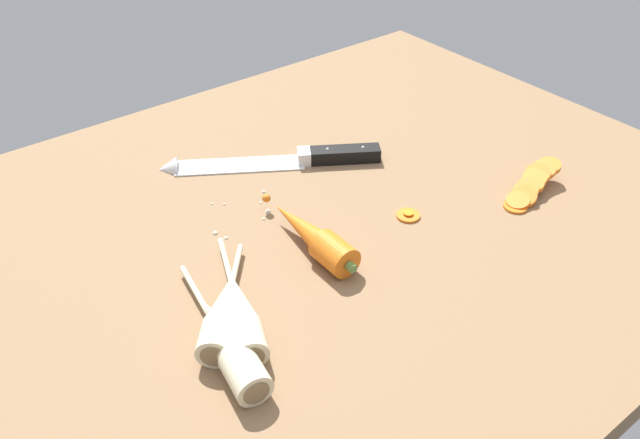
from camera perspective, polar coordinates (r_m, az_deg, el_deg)
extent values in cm
cube|color=brown|center=(92.08, -0.77, -1.16)|extent=(120.00, 90.00, 4.00)
cube|color=silver|center=(103.44, -6.95, 4.78)|extent=(19.24, 14.43, 0.50)
cone|color=silver|center=(104.47, -13.10, 4.37)|extent=(4.65, 4.95, 3.96)
cube|color=silver|center=(103.10, -1.40, 5.50)|extent=(3.26, 3.55, 2.20)
cube|color=black|center=(103.68, 2.20, 5.68)|extent=(10.79, 8.26, 2.20)
sphere|color=silver|center=(102.82, 0.66, 6.13)|extent=(0.50, 0.50, 0.50)
sphere|color=silver|center=(103.50, 3.76, 6.27)|extent=(0.50, 0.50, 0.50)
cylinder|color=orange|center=(82.09, 1.27, -2.99)|extent=(4.24, 5.44, 4.20)
cone|color=orange|center=(86.12, -1.42, -0.80)|extent=(4.09, 13.01, 3.99)
sphere|color=orange|center=(92.05, -4.69, 1.86)|extent=(1.20, 1.20, 1.20)
cylinder|color=#5B7F3D|center=(80.17, 2.74, -4.18)|extent=(1.21, 1.01, 1.20)
cylinder|color=beige|center=(72.07, -6.36, -10.39)|extent=(5.59, 6.14, 4.00)
cone|color=beige|center=(76.96, -7.32, -6.72)|extent=(6.87, 9.66, 3.80)
cylinder|color=beige|center=(82.84, -8.12, -3.90)|extent=(4.28, 9.16, 0.70)
cylinder|color=#7A6647|center=(70.40, -5.97, -11.83)|extent=(2.71, 1.33, 2.80)
cylinder|color=beige|center=(68.96, -6.48, -13.24)|extent=(4.82, 5.89, 4.00)
cone|color=beige|center=(73.71, -8.77, -9.31)|extent=(5.30, 9.93, 3.80)
cylinder|color=beige|center=(79.60, -10.71, -6.26)|extent=(2.37, 10.18, 0.70)
cylinder|color=#7A6647|center=(67.37, -5.56, -14.79)|extent=(2.81, 0.76, 2.80)
cylinder|color=beige|center=(72.50, -8.96, -10.33)|extent=(6.01, 6.07, 4.00)
cone|color=beige|center=(76.84, -8.14, -6.89)|extent=(8.17, 8.62, 3.80)
cylinder|color=beige|center=(82.15, -7.35, -4.23)|extent=(6.25, 7.10, 0.70)
cylinder|color=#7A6647|center=(71.00, -9.28, -11.67)|extent=(2.32, 2.05, 2.80)
cylinder|color=orange|center=(97.40, 16.65, 1.18)|extent=(3.40, 3.40, 0.70)
cylinder|color=orange|center=(97.99, 16.83, 1.55)|extent=(3.52, 3.44, 1.74)
cylinder|color=orange|center=(98.78, 17.31, 1.93)|extent=(3.85, 3.83, 2.52)
cylinder|color=orange|center=(99.53, 17.44, 2.36)|extent=(3.69, 3.62, 2.01)
cylinder|color=orange|center=(99.92, 17.61, 2.64)|extent=(3.50, 3.44, 2.20)
cylinder|color=orange|center=(100.57, 17.98, 2.96)|extent=(3.58, 3.50, 1.81)
cylinder|color=orange|center=(101.56, 18.20, 3.44)|extent=(3.68, 3.60, 1.91)
cylinder|color=orange|center=(102.29, 18.43, 3.80)|extent=(3.80, 3.77, 2.47)
cylinder|color=orange|center=(103.07, 18.89, 4.12)|extent=(3.70, 3.63, 2.04)
cylinder|color=orange|center=(103.83, 19.34, 4.43)|extent=(3.47, 3.39, 1.73)
cylinder|color=orange|center=(92.41, 7.68, 0.45)|extent=(3.35, 3.35, 0.70)
cylinder|color=orange|center=(92.25, 7.70, 0.58)|extent=(1.41, 1.41, 0.16)
sphere|color=beige|center=(89.56, -9.12, -1.03)|extent=(0.76, 0.76, 0.76)
sphere|color=beige|center=(95.37, -9.41, 1.44)|extent=(0.42, 0.42, 0.42)
sphere|color=beige|center=(88.11, -8.68, -1.66)|extent=(0.85, 0.85, 0.85)
sphere|color=beige|center=(92.68, -4.55, 0.86)|extent=(0.83, 0.83, 0.83)
sphere|color=beige|center=(88.57, -8.19, -1.49)|extent=(0.57, 0.57, 0.57)
sphere|color=beige|center=(94.98, -8.34, 1.39)|extent=(0.41, 0.41, 0.41)
sphere|color=beige|center=(91.44, -4.94, 0.14)|extent=(0.47, 0.47, 0.47)
sphere|color=beige|center=(96.86, -4.90, 2.53)|extent=(0.60, 0.60, 0.60)
sphere|color=beige|center=(94.62, -5.18, 1.52)|extent=(0.42, 0.42, 0.42)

